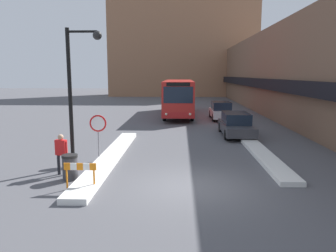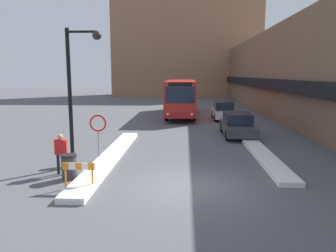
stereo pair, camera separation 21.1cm
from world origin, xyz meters
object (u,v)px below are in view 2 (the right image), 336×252
at_px(stop_sign, 98,128).
at_px(street_lamp, 77,82).
at_px(trash_bin, 69,167).
at_px(parked_car_front, 237,124).
at_px(parked_car_middle, 223,111).
at_px(pedestrian, 61,150).
at_px(city_bus, 181,97).
at_px(construction_barricade, 79,171).

xyz_separation_m(stop_sign, street_lamp, (-0.51, -1.13, 2.07)).
bearing_deg(trash_bin, stop_sign, 81.27).
bearing_deg(parked_car_front, parked_car_middle, 90.00).
bearing_deg(pedestrian, stop_sign, 78.59).
distance_m(parked_car_front, parked_car_middle, 7.75).
distance_m(city_bus, parked_car_middle, 4.63).
relative_size(parked_car_middle, stop_sign, 2.04).
xyz_separation_m(parked_car_front, parked_car_middle, (-0.00, 7.75, 0.03)).
height_order(parked_car_front, pedestrian, pedestrian).
height_order(stop_sign, pedestrian, stop_sign).
bearing_deg(parked_car_front, stop_sign, -138.23).
distance_m(parked_car_middle, street_lamp, 17.43).
relative_size(trash_bin, construction_barricade, 0.86).
xyz_separation_m(parked_car_middle, street_lamp, (-7.76, -15.35, 2.83)).
bearing_deg(pedestrian, construction_barricade, -41.05).
relative_size(pedestrian, construction_barricade, 1.47).
bearing_deg(city_bus, construction_barricade, -98.87).
height_order(parked_car_front, parked_car_middle, parked_car_middle).
distance_m(stop_sign, pedestrian, 2.39).
bearing_deg(parked_car_middle, parked_car_front, -90.00).
distance_m(trash_bin, construction_barricade, 1.32).
height_order(trash_bin, construction_barricade, trash_bin).
distance_m(city_bus, stop_sign, 17.10).
distance_m(parked_car_middle, pedestrian, 18.28).
distance_m(parked_car_front, construction_barricade, 12.38).
distance_m(city_bus, construction_barricade, 20.80).
bearing_deg(construction_barricade, city_bus, 81.13).
xyz_separation_m(stop_sign, trash_bin, (-0.41, -2.70, -1.04)).
bearing_deg(stop_sign, city_bus, 78.16).
bearing_deg(parked_car_middle, construction_barricade, -111.07).
height_order(parked_car_middle, trash_bin, parked_car_middle).
distance_m(parked_car_middle, construction_barricade, 19.29).
bearing_deg(stop_sign, parked_car_middle, 63.00).
xyz_separation_m(trash_bin, construction_barricade, (0.72, -1.09, 0.19)).
bearing_deg(street_lamp, trash_bin, -86.36).
bearing_deg(trash_bin, construction_barricade, -56.46).
bearing_deg(street_lamp, stop_sign, 65.66).
xyz_separation_m(parked_car_front, construction_barricade, (-6.94, -10.26, -0.07)).
bearing_deg(construction_barricade, parked_car_front, 55.93).
distance_m(parked_car_front, trash_bin, 11.95).
xyz_separation_m(city_bus, parked_car_middle, (3.74, -2.52, -1.05)).
relative_size(parked_car_front, parked_car_middle, 1.08).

